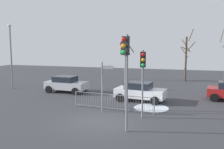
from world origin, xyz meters
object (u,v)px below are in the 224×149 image
at_px(bare_tree_centre, 186,57).
at_px(car_white_near, 140,91).
at_px(direction_sign_post, 103,84).
at_px(traffic_light_mid_right, 126,61).
at_px(street_lamp, 11,49).
at_px(traffic_light_mid_left, 124,59).
at_px(car_silver_far, 66,84).
at_px(traffic_light_foreground_right, 143,69).
at_px(bare_tree_right, 126,60).

bearing_deg(bare_tree_centre, car_white_near, -106.95).
height_order(car_white_near, bare_tree_centre, bare_tree_centre).
relative_size(direction_sign_post, car_white_near, 0.82).
distance_m(car_white_near, bare_tree_centre, 12.02).
bearing_deg(traffic_light_mid_right, direction_sign_post, -43.40).
height_order(street_lamp, bare_tree_centre, street_lamp).
relative_size(traffic_light_mid_left, car_silver_far, 1.19).
relative_size(traffic_light_mid_right, traffic_light_foreground_right, 1.20).
xyz_separation_m(traffic_light_mid_right, traffic_light_foreground_right, (0.44, 2.54, -0.59)).
bearing_deg(car_white_near, traffic_light_foreground_right, -70.57).
height_order(car_white_near, street_lamp, street_lamp).
height_order(traffic_light_foreground_right, direction_sign_post, traffic_light_foreground_right).
bearing_deg(traffic_light_foreground_right, traffic_light_mid_right, 70.26).
bearing_deg(street_lamp, bare_tree_centre, 30.30).
xyz_separation_m(direction_sign_post, car_silver_far, (-5.24, 5.26, -1.06)).
height_order(traffic_light_mid_left, bare_tree_right, bare_tree_right).
bearing_deg(car_white_near, traffic_light_mid_right, -78.30).
bearing_deg(car_silver_far, street_lamp, -176.55).
bearing_deg(direction_sign_post, bare_tree_centre, 59.04).
bearing_deg(car_silver_far, bare_tree_centre, 47.61).
bearing_deg(car_white_near, street_lamp, -179.71).
bearing_deg(traffic_light_foreground_right, traffic_light_mid_left, -56.84).
bearing_deg(direction_sign_post, traffic_light_foreground_right, -27.11).
height_order(traffic_light_mid_right, street_lamp, street_lamp).
relative_size(car_silver_far, bare_tree_centre, 0.65).
relative_size(traffic_light_foreground_right, car_silver_far, 1.03).
distance_m(car_silver_far, street_lamp, 6.66).
bearing_deg(bare_tree_right, traffic_light_mid_right, -77.25).
height_order(traffic_light_foreground_right, bare_tree_centre, bare_tree_centre).
xyz_separation_m(car_white_near, car_silver_far, (-7.04, 1.61, 0.00)).
xyz_separation_m(traffic_light_mid_right, car_white_near, (-0.45, 6.93, -2.80)).
xyz_separation_m(traffic_light_mid_left, car_white_near, (0.63, 2.76, -2.66)).
bearing_deg(bare_tree_right, street_lamp, -137.26).
bearing_deg(direction_sign_post, car_silver_far, 123.29).
height_order(traffic_light_mid_left, car_white_near, traffic_light_mid_left).
bearing_deg(car_silver_far, car_white_near, -8.06).
xyz_separation_m(traffic_light_mid_right, bare_tree_right, (-3.94, 17.40, -1.09)).
height_order(direction_sign_post, street_lamp, street_lamp).
bearing_deg(car_silver_far, traffic_light_mid_right, -43.92).
height_order(traffic_light_mid_left, direction_sign_post, traffic_light_mid_left).
xyz_separation_m(car_silver_far, street_lamp, (-5.88, 0.14, 3.13)).
distance_m(traffic_light_mid_right, traffic_light_foreground_right, 2.64).
bearing_deg(car_white_near, car_silver_far, 175.13).
height_order(direction_sign_post, bare_tree_centre, bare_tree_centre).
bearing_deg(car_silver_far, traffic_light_foreground_right, -32.30).
distance_m(traffic_light_mid_right, car_white_near, 7.49).
xyz_separation_m(car_white_near, street_lamp, (-12.92, 1.75, 3.13)).
relative_size(car_white_near, bare_tree_centre, 0.66).
xyz_separation_m(bare_tree_centre, bare_tree_right, (-6.94, -0.86, -0.36)).
relative_size(traffic_light_foreground_right, direction_sign_post, 1.24).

